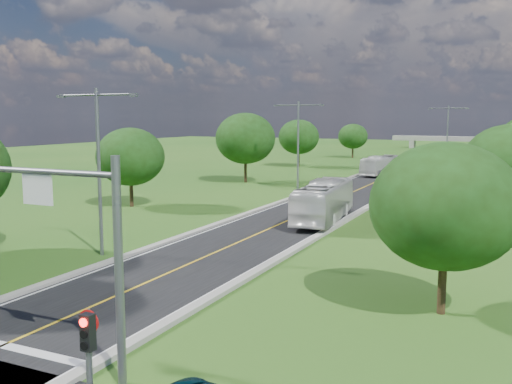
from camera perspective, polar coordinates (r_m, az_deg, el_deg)
ground at (r=76.89m, az=12.39°, el=1.17°), size 260.00×260.00×0.00m
road at (r=82.72m, az=13.32°, el=1.61°), size 8.00×150.00×0.06m
curb_left at (r=83.68m, az=10.48°, el=1.81°), size 0.50×150.00×0.22m
curb_right at (r=81.95m, az=16.23°, el=1.51°), size 0.50×150.00×0.22m
signal_mast at (r=19.19m, az=-18.61°, el=-3.18°), size 8.54×0.33×7.20m
signal_pole_right at (r=15.50m, az=-16.38°, el=-15.62°), size 0.32×0.31×3.48m
do_not_enter_right at (r=18.79m, az=-16.34°, el=-13.25°), size 0.76×0.11×2.50m
speed_limit_sign at (r=54.24m, az=12.61°, el=0.25°), size 0.55×0.09×2.40m
overpass at (r=155.59m, az=19.03°, el=4.99°), size 30.00×3.00×3.20m
streetlight_near_left at (r=35.10m, az=-15.47°, el=3.37°), size 5.90×0.25×10.00m
streetlight_mid_left at (r=63.83m, az=4.23°, el=5.40°), size 5.90×0.25×10.00m
streetlight_far_right at (r=93.22m, az=18.60°, el=5.71°), size 5.90×0.25×10.00m
tree_lb at (r=53.87m, az=-12.45°, el=3.46°), size 6.30×6.30×7.33m
tree_lc at (r=72.03m, az=-1.06°, el=5.38°), size 7.56×7.56×8.79m
tree_ld at (r=94.86m, az=4.29°, el=5.52°), size 6.72×6.72×7.82m
tree_le at (r=116.91m, az=9.67°, el=5.51°), size 5.88×5.88×6.84m
tree_ra at (r=25.00m, az=18.43°, el=-1.35°), size 6.30×6.30×7.33m
tree_rb at (r=44.70m, az=24.08°, el=2.56°), size 6.72×6.72×7.82m
tree_rc at (r=66.71m, az=23.61°, el=3.50°), size 5.88×5.88×6.84m
tree_re at (r=114.67m, az=24.09°, el=4.77°), size 5.46×5.46×6.35m
bus_outbound at (r=45.60m, az=6.81°, el=-0.93°), size 3.80×11.62×3.18m
bus_inbound at (r=82.68m, az=12.33°, el=2.61°), size 3.68×10.08×2.74m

